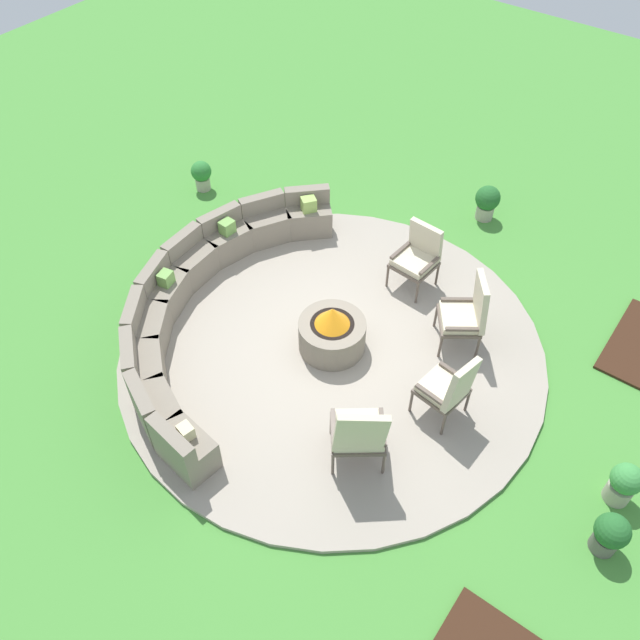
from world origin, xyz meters
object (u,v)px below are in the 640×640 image
Objects in this scene: fire_pit at (332,332)px; potted_plant_2 at (610,534)px; lounge_chair_back_left at (468,312)px; potted_plant_1 at (487,201)px; lounge_chair_front_left at (359,433)px; potted_plant_3 at (202,174)px; lounge_chair_front_right at (449,388)px; curved_stone_bench at (204,300)px; potted_plant_0 at (624,483)px; lounge_chair_back_right at (418,255)px.

fire_pit is 1.57× the size of potted_plant_2.
lounge_chair_back_left is 2.88m from potted_plant_1.
fire_pit is 3.82m from potted_plant_1.
fire_pit is at bearing 174.63° from potted_plant_1.
lounge_chair_front_left is 1.95× the size of potted_plant_1.
fire_pit is at bearing -112.46° from potted_plant_3.
lounge_chair_front_left is 5.15m from potted_plant_1.
lounge_chair_front_right is 1.79× the size of potted_plant_1.
curved_stone_bench reaches higher than potted_plant_3.
potted_plant_1 is at bearing -25.93° from curved_stone_bench.
potted_plant_3 is (1.62, 3.93, -0.05)m from fire_pit.
potted_plant_0 is at bearing -76.59° from lounge_chair_front_right.
potted_plant_2 is (-4.34, -3.61, -0.02)m from potted_plant_1.
lounge_chair_back_right is 2.08m from potted_plant_1.
lounge_chair_back_right is at bearing 58.53° from potted_plant_2.
lounge_chair_back_right is at bearing 25.11° from lounge_chair_back_left.
potted_plant_0 reaches higher than potted_plant_3.
potted_plant_1 is (5.06, 0.91, -0.30)m from lounge_chair_front_left.
potted_plant_3 is at bearing 6.06° from lounge_chair_back_right.
potted_plant_3 is (2.21, 2.15, -0.06)m from curved_stone_bench.
fire_pit is 0.84× the size of lounge_chair_front_right.
lounge_chair_back_left is 2.13× the size of potted_plant_3.
lounge_chair_front_left reaches higher than lounge_chair_back_left.
fire_pit is 1.87m from curved_stone_bench.
lounge_chair_back_right is 1.70× the size of potted_plant_0.
lounge_chair_front_left is 1.27m from lounge_chair_front_right.
lounge_chair_front_left is 2.03× the size of potted_plant_2.
lounge_chair_front_right is at bearing -81.84° from curved_stone_bench.
lounge_chair_back_right reaches higher than fire_pit.
lounge_chair_front_right is 2.27m from potted_plant_2.
lounge_chair_front_left is at bearing -118.96° from potted_plant_3.
potted_plant_1 is at bearing 62.45° from lounge_chair_front_left.
lounge_chair_back_right is at bearing 66.05° from potted_plant_0.
lounge_chair_back_left is (1.20, 0.39, 0.03)m from lounge_chair_front_right.
potted_plant_0 is 0.99× the size of potted_plant_1.
lounge_chair_front_right is at bearing 95.72° from potted_plant_0.
lounge_chair_back_left is (2.37, -0.10, -0.00)m from lounge_chair_front_left.
curved_stone_bench is 3.58m from lounge_chair_front_right.
potted_plant_2 is (-2.27, -3.71, -0.28)m from lounge_chair_back_right.
potted_plant_0 is (-1.61, -3.63, -0.28)m from lounge_chair_back_right.
curved_stone_bench is 4.15× the size of lounge_chair_front_left.
lounge_chair_back_left reaches higher than potted_plant_2.
potted_plant_2 is (-0.45, -2.21, -0.29)m from lounge_chair_front_right.
lounge_chair_back_right is at bearing -8.35° from fire_pit.
fire_pit is at bearing 97.61° from lounge_chair_front_left.
potted_plant_1 is 4.81m from potted_plant_3.
potted_plant_1 is 1.04× the size of potted_plant_2.
potted_plant_2 is (-0.66, -0.09, -0.00)m from potted_plant_0.
curved_stone_bench is at bearing -135.81° from potted_plant_3.
fire_pit is 0.77× the size of lounge_chair_front_left.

